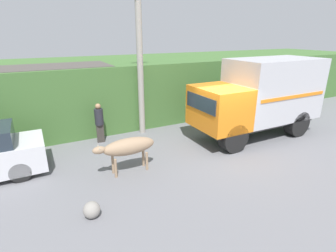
# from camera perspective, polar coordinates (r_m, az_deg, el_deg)

# --- Properties ---
(ground_plane) EXTENTS (60.00, 60.00, 0.00)m
(ground_plane) POSITION_cam_1_polar(r_m,az_deg,el_deg) (10.79, 11.82, -5.67)
(ground_plane) COLOR slate
(hillside_embankment) EXTENTS (32.00, 6.59, 3.12)m
(hillside_embankment) POSITION_cam_1_polar(r_m,az_deg,el_deg) (16.24, -4.02, 9.00)
(hillside_embankment) COLOR #426B33
(hillside_embankment) RESTS_ON ground_plane
(building_backdrop) EXTENTS (5.44, 2.70, 3.14)m
(building_backdrop) POSITION_cam_1_polar(r_m,az_deg,el_deg) (13.29, -24.06, 5.09)
(building_backdrop) COLOR #B2BCAD
(building_backdrop) RESTS_ON ground_plane
(cargo_truck) EXTENTS (6.09, 2.32, 3.47)m
(cargo_truck) POSITION_cam_1_polar(r_m,az_deg,el_deg) (12.52, 19.75, 6.30)
(cargo_truck) COLOR #2D2D2D
(cargo_truck) RESTS_ON ground_plane
(brown_cow) EXTENTS (2.12, 0.58, 1.23)m
(brown_cow) POSITION_cam_1_polar(r_m,az_deg,el_deg) (8.88, -8.69, -4.54)
(brown_cow) COLOR #9E7F60
(brown_cow) RESTS_ON ground_plane
(pedestrian_on_hill) EXTENTS (0.42, 0.42, 1.73)m
(pedestrian_on_hill) POSITION_cam_1_polar(r_m,az_deg,el_deg) (11.62, -14.73, 0.99)
(pedestrian_on_hill) COLOR #38332D
(pedestrian_on_hill) RESTS_ON ground_plane
(utility_pole) EXTENTS (0.90, 0.27, 6.72)m
(utility_pole) POSITION_cam_1_polar(r_m,az_deg,el_deg) (11.95, -6.13, 14.35)
(utility_pole) COLOR #9E998E
(utility_pole) RESTS_ON ground_plane
(roadside_rock) EXTENTS (0.44, 0.44, 0.44)m
(roadside_rock) POSITION_cam_1_polar(r_m,az_deg,el_deg) (7.36, -16.28, -17.12)
(roadside_rock) COLOR gray
(roadside_rock) RESTS_ON ground_plane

